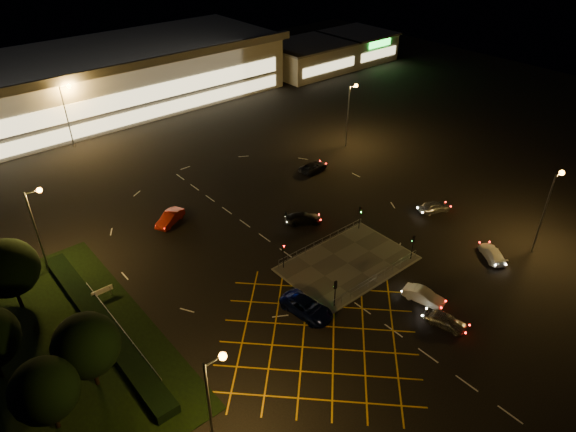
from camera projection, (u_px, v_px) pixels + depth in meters
ground at (322, 263)px, 57.41m from camera, size 180.00×180.00×0.00m
pedestrian_island at (348, 263)px, 57.16m from camera, size 14.00×9.00×0.12m
grass_verge at (50, 354)px, 46.13m from camera, size 18.00×30.00×0.08m
hedge at (102, 324)px, 48.58m from camera, size 2.00×26.00×1.00m
supermarket at (93, 81)px, 94.52m from camera, size 72.00×26.50×10.50m
retail_unit_a at (308, 57)px, 115.36m from camera, size 18.80×14.80×6.35m
retail_unit_b at (357, 45)px, 123.99m from camera, size 14.80×14.80×6.35m
streetlight_sw at (214, 396)px, 34.47m from camera, size 1.78×0.56×10.03m
streetlight_se at (549, 201)px, 55.87m from camera, size 1.78×0.56×10.03m
streetlight_nw at (38, 220)px, 52.75m from camera, size 1.78×0.56×10.03m
streetlight_ne at (350, 107)px, 79.97m from camera, size 1.78×0.56×10.03m
streetlight_far_left at (68, 108)px, 79.67m from camera, size 1.78×0.56×10.03m
streetlight_far_right at (263, 58)px, 102.58m from camera, size 1.78×0.56×10.03m
signal_sw at (335, 288)px, 50.10m from camera, size 0.28×0.30×3.15m
signal_se at (413, 243)px, 56.58m from camera, size 0.28×0.30×3.15m
signal_nw at (283, 251)px, 55.25m from camera, size 0.28×0.30×3.15m
signal_ne at (360, 213)px, 61.74m from camera, size 0.28×0.30×3.15m
tree_a at (44, 390)px, 37.57m from camera, size 5.04×5.04×6.86m
tree_c at (8, 268)px, 48.64m from camera, size 5.76×5.76×7.84m
tree_e at (86, 345)px, 40.85m from camera, size 5.40×5.40×7.35m
car_near_silver at (446, 320)px, 48.79m from camera, size 2.67×4.28×1.36m
car_queue_white at (424, 296)px, 51.67m from camera, size 2.46×4.45×1.39m
car_left_blue at (307, 307)px, 50.15m from camera, size 3.22×5.87×1.56m
car_far_dkgrey at (303, 218)px, 63.86m from camera, size 4.85×4.10×1.33m
car_right_silver at (434, 207)px, 66.06m from camera, size 4.64×3.16×1.47m
car_circ_red at (170, 218)px, 63.75m from camera, size 4.75×3.49×1.49m
car_east_grey at (313, 167)px, 75.66m from camera, size 4.83×2.52×1.30m
car_approach_white at (492, 253)px, 57.79m from camera, size 3.92×4.60×1.27m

